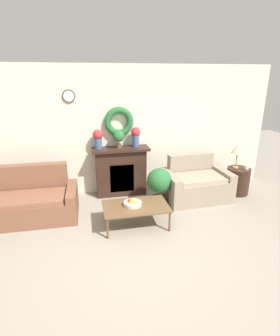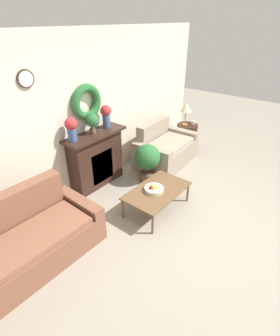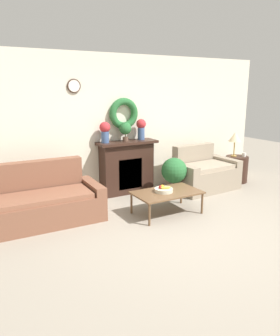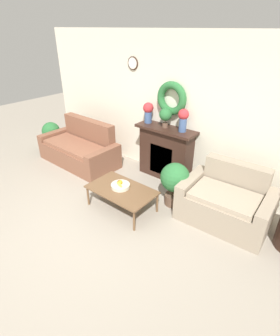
{
  "view_description": "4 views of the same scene",
  "coord_description": "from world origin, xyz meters",
  "px_view_note": "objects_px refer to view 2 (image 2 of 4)",
  "views": [
    {
      "loc": [
        -0.7,
        -2.91,
        2.47
      ],
      "look_at": [
        0.25,
        1.52,
        0.87
      ],
      "focal_mm": 28.0,
      "sensor_mm": 36.0,
      "label": 1
    },
    {
      "loc": [
        -2.84,
        -0.97,
        2.81
      ],
      "look_at": [
        0.05,
        1.34,
        0.67
      ],
      "focal_mm": 28.0,
      "sensor_mm": 36.0,
      "label": 2
    },
    {
      "loc": [
        -2.87,
        -3.3,
        2.06
      ],
      "look_at": [
        -0.26,
        1.35,
        0.75
      ],
      "focal_mm": 35.0,
      "sensor_mm": 36.0,
      "label": 3
    },
    {
      "loc": [
        2.57,
        -1.59,
        2.73
      ],
      "look_at": [
        0.16,
        1.35,
        0.66
      ],
      "focal_mm": 28.0,
      "sensor_mm": 36.0,
      "label": 4
    }
  ],
  "objects_px": {
    "fruit_bowl": "(154,189)",
    "coffee_table": "(157,192)",
    "fireplace": "(96,159)",
    "vase_on_mantel_left": "(71,128)",
    "side_table_by_loveseat": "(187,136)",
    "potted_plant_floor_by_loveseat": "(147,160)",
    "loveseat_right": "(165,149)",
    "potted_plant_on_mantel": "(92,121)",
    "couch_left": "(28,242)",
    "table_lamp": "(186,108)",
    "mug": "(193,123)",
    "vase_on_mantel_right": "(106,115)"
  },
  "relations": [
    {
      "from": "table_lamp",
      "to": "fireplace",
      "type": "bearing_deg",
      "value": 169.71
    },
    {
      "from": "loveseat_right",
      "to": "potted_plant_on_mantel",
      "type": "distance_m",
      "value": 1.89
    },
    {
      "from": "fruit_bowl",
      "to": "side_table_by_loveseat",
      "type": "xyz_separation_m",
      "value": [
        2.5,
        0.82,
        -0.13
      ]
    },
    {
      "from": "loveseat_right",
      "to": "coffee_table",
      "type": "height_order",
      "value": "loveseat_right"
    },
    {
      "from": "vase_on_mantel_left",
      "to": "potted_plant_floor_by_loveseat",
      "type": "bearing_deg",
      "value": -32.1
    },
    {
      "from": "couch_left",
      "to": "potted_plant_floor_by_loveseat",
      "type": "height_order",
      "value": "couch_left"
    },
    {
      "from": "vase_on_mantel_left",
      "to": "potted_plant_floor_by_loveseat",
      "type": "height_order",
      "value": "vase_on_mantel_left"
    },
    {
      "from": "vase_on_mantel_left",
      "to": "potted_plant_on_mantel",
      "type": "distance_m",
      "value": 0.42
    },
    {
      "from": "mug",
      "to": "vase_on_mantel_left",
      "type": "xyz_separation_m",
      "value": [
        -3.07,
        0.59,
        0.66
      ]
    },
    {
      "from": "coffee_table",
      "to": "potted_plant_floor_by_loveseat",
      "type": "height_order",
      "value": "potted_plant_floor_by_loveseat"
    },
    {
      "from": "fireplace",
      "to": "vase_on_mantel_left",
      "type": "height_order",
      "value": "vase_on_mantel_left"
    },
    {
      "from": "fruit_bowl",
      "to": "mug",
      "type": "xyz_separation_m",
      "value": [
        2.61,
        0.74,
        0.2
      ]
    },
    {
      "from": "mug",
      "to": "vase_on_mantel_left",
      "type": "relative_size",
      "value": 0.22
    },
    {
      "from": "fireplace",
      "to": "vase_on_mantel_left",
      "type": "bearing_deg",
      "value": 179.28
    },
    {
      "from": "fruit_bowl",
      "to": "coffee_table",
      "type": "bearing_deg",
      "value": -28.29
    },
    {
      "from": "fruit_bowl",
      "to": "table_lamp",
      "type": "relative_size",
      "value": 0.58
    },
    {
      "from": "fruit_bowl",
      "to": "potted_plant_floor_by_loveseat",
      "type": "distance_m",
      "value": 0.91
    },
    {
      "from": "couch_left",
      "to": "potted_plant_on_mantel",
      "type": "height_order",
      "value": "potted_plant_on_mantel"
    },
    {
      "from": "couch_left",
      "to": "vase_on_mantel_left",
      "type": "bearing_deg",
      "value": 26.68
    },
    {
      "from": "potted_plant_on_mantel",
      "to": "potted_plant_floor_by_loveseat",
      "type": "xyz_separation_m",
      "value": [
        0.69,
        -0.68,
        -0.81
      ]
    },
    {
      "from": "side_table_by_loveseat",
      "to": "fireplace",
      "type": "bearing_deg",
      "value": 168.86
    },
    {
      "from": "fruit_bowl",
      "to": "vase_on_mantel_left",
      "type": "height_order",
      "value": "vase_on_mantel_left"
    },
    {
      "from": "table_lamp",
      "to": "potted_plant_floor_by_loveseat",
      "type": "relative_size",
      "value": 0.7
    },
    {
      "from": "coffee_table",
      "to": "loveseat_right",
      "type": "bearing_deg",
      "value": 29.56
    },
    {
      "from": "coffee_table",
      "to": "vase_on_mantel_right",
      "type": "relative_size",
      "value": 2.69
    },
    {
      "from": "potted_plant_on_mantel",
      "to": "side_table_by_loveseat",
      "type": "bearing_deg",
      "value": -10.7
    },
    {
      "from": "fruit_bowl",
      "to": "mug",
      "type": "bearing_deg",
      "value": 15.77
    },
    {
      "from": "couch_left",
      "to": "potted_plant_on_mantel",
      "type": "xyz_separation_m",
      "value": [
        1.8,
        0.65,
        0.98
      ]
    },
    {
      "from": "table_lamp",
      "to": "vase_on_mantel_left",
      "type": "relative_size",
      "value": 1.36
    },
    {
      "from": "fruit_bowl",
      "to": "mug",
      "type": "relative_size",
      "value": 3.52
    },
    {
      "from": "loveseat_right",
      "to": "potted_plant_floor_by_loveseat",
      "type": "distance_m",
      "value": 0.88
    },
    {
      "from": "vase_on_mantel_right",
      "to": "potted_plant_floor_by_loveseat",
      "type": "relative_size",
      "value": 0.54
    },
    {
      "from": "table_lamp",
      "to": "potted_plant_on_mantel",
      "type": "height_order",
      "value": "potted_plant_on_mantel"
    },
    {
      "from": "coffee_table",
      "to": "side_table_by_loveseat",
      "type": "relative_size",
      "value": 1.92
    },
    {
      "from": "mug",
      "to": "potted_plant_floor_by_loveseat",
      "type": "bearing_deg",
      "value": -176.81
    },
    {
      "from": "couch_left",
      "to": "coffee_table",
      "type": "distance_m",
      "value": 2.02
    },
    {
      "from": "side_table_by_loveseat",
      "to": "potted_plant_floor_by_loveseat",
      "type": "distance_m",
      "value": 1.87
    },
    {
      "from": "table_lamp",
      "to": "vase_on_mantel_left",
      "type": "bearing_deg",
      "value": 171.16
    },
    {
      "from": "loveseat_right",
      "to": "potted_plant_on_mantel",
      "type": "relative_size",
      "value": 3.74
    },
    {
      "from": "mug",
      "to": "fireplace",
      "type": "bearing_deg",
      "value": 167.51
    },
    {
      "from": "vase_on_mantel_right",
      "to": "potted_plant_on_mantel",
      "type": "relative_size",
      "value": 1.12
    },
    {
      "from": "vase_on_mantel_right",
      "to": "mug",
      "type": "bearing_deg",
      "value": -14.37
    },
    {
      "from": "side_table_by_loveseat",
      "to": "potted_plant_floor_by_loveseat",
      "type": "xyz_separation_m",
      "value": [
        -1.85,
        -0.2,
        0.18
      ]
    },
    {
      "from": "loveseat_right",
      "to": "potted_plant_on_mantel",
      "type": "xyz_separation_m",
      "value": [
        -1.54,
        0.51,
        0.97
      ]
    },
    {
      "from": "side_table_by_loveseat",
      "to": "table_lamp",
      "type": "height_order",
      "value": "table_lamp"
    },
    {
      "from": "loveseat_right",
      "to": "side_table_by_loveseat",
      "type": "xyz_separation_m",
      "value": [
        1.0,
        0.03,
        -0.03
      ]
    },
    {
      "from": "couch_left",
      "to": "side_table_by_loveseat",
      "type": "distance_m",
      "value": 4.35
    },
    {
      "from": "fireplace",
      "to": "potted_plant_floor_by_loveseat",
      "type": "bearing_deg",
      "value": -46.12
    },
    {
      "from": "vase_on_mantel_left",
      "to": "vase_on_mantel_right",
      "type": "relative_size",
      "value": 0.96
    },
    {
      "from": "fruit_bowl",
      "to": "loveseat_right",
      "type": "bearing_deg",
      "value": 27.89
    }
  ]
}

